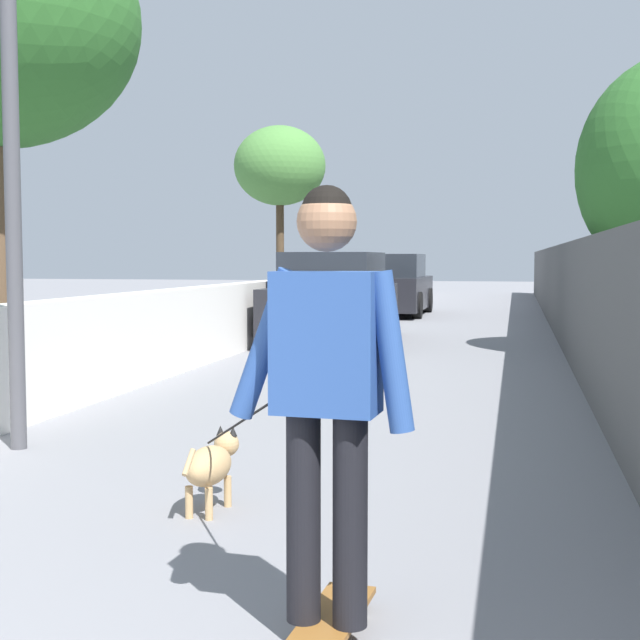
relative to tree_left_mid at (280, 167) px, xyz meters
name	(u,v)px	position (x,y,z in m)	size (l,w,h in m)	color
ground_plane	(410,346)	(-5.00, -3.57, -3.50)	(80.00, 80.00, 0.00)	gray
wall_left	(223,320)	(-7.00, -1.03, -2.97)	(48.00, 0.30, 1.05)	silver
fence_right	(582,303)	(-7.00, -6.12, -2.66)	(48.00, 0.30, 1.67)	#4C4C4C
tree_left_mid	(280,167)	(0.00, 0.00, 0.00)	(2.07, 2.07, 4.42)	#473523
lamp_post	(9,37)	(-13.33, -1.58, -0.43)	(0.36, 0.36, 4.50)	#4C4C51
skateboard	(327,627)	(-16.10, -4.57, -3.43)	(0.81, 0.25, 0.08)	brown
person_skateboarder	(327,370)	(-16.10, -4.57, -2.46)	(0.24, 0.71, 1.63)	black
dog	(212,464)	(-14.56, -3.57, -3.22)	(1.87, 1.14, 1.06)	tan
car_near	(334,300)	(-4.48, -2.18, -2.78)	(3.91, 1.80, 1.54)	black
car_far	(392,287)	(2.73, -2.18, -2.78)	(4.08, 1.80, 1.54)	black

